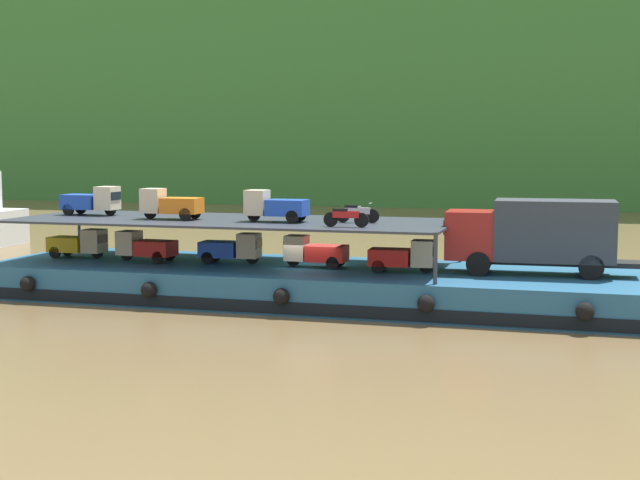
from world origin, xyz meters
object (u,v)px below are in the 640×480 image
(cargo_barge, at_px, (312,284))
(motorcycle_upper_port, at_px, (346,217))
(mini_truck_lower_mid, at_px, (232,248))
(mini_truck_lower_fore, at_px, (315,252))
(mini_truck_upper_stern, at_px, (92,201))
(mini_truck_upper_fore, at_px, (275,206))
(motorcycle_upper_centre, at_px, (357,213))
(covered_lorry, at_px, (535,234))
(mini_truck_upper_mid, at_px, (170,204))
(mini_truck_lower_aft, at_px, (145,246))
(mini_truck_lower_stern, at_px, (79,243))
(mini_truck_lower_bow, at_px, (403,256))

(cargo_barge, relative_size, motorcycle_upper_port, 15.27)
(mini_truck_lower_mid, xyz_separation_m, mini_truck_lower_fore, (3.99, -0.19, 0.00))
(mini_truck_upper_stern, height_order, mini_truck_upper_fore, same)
(cargo_barge, relative_size, mini_truck_upper_stern, 10.50)
(mini_truck_upper_stern, bearing_deg, cargo_barge, -2.79)
(motorcycle_upper_centre, bearing_deg, mini_truck_lower_mid, 178.80)
(mini_truck_upper_fore, bearing_deg, cargo_barge, 19.99)
(covered_lorry, distance_m, mini_truck_upper_mid, 16.07)
(covered_lorry, relative_size, mini_truck_lower_fore, 2.89)
(mini_truck_lower_aft, bearing_deg, mini_truck_lower_fore, 2.08)
(covered_lorry, relative_size, mini_truck_lower_stern, 2.87)
(cargo_barge, height_order, covered_lorry, covered_lorry)
(motorcycle_upper_port, bearing_deg, covered_lorry, 18.50)
(mini_truck_upper_fore, xyz_separation_m, motorcycle_upper_centre, (3.54, 0.57, -0.26))
(mini_truck_upper_fore, relative_size, motorcycle_upper_centre, 1.44)
(cargo_barge, relative_size, mini_truck_upper_mid, 10.51)
(mini_truck_lower_fore, bearing_deg, motorcycle_upper_port, -46.74)
(mini_truck_lower_bow, height_order, mini_truck_upper_mid, mini_truck_upper_mid)
(covered_lorry, bearing_deg, motorcycle_upper_port, -161.50)
(covered_lorry, bearing_deg, mini_truck_upper_mid, -176.48)
(mini_truck_lower_fore, height_order, mini_truck_upper_mid, mini_truck_upper_mid)
(motorcycle_upper_centre, bearing_deg, covered_lorry, 2.76)
(mini_truck_upper_fore, bearing_deg, mini_truck_upper_stern, 173.57)
(mini_truck_lower_stern, height_order, motorcycle_upper_port, motorcycle_upper_port)
(mini_truck_lower_fore, bearing_deg, covered_lorry, 2.59)
(mini_truck_lower_mid, relative_size, mini_truck_lower_fore, 1.01)
(mini_truck_lower_mid, bearing_deg, mini_truck_lower_aft, -173.29)
(mini_truck_lower_mid, distance_m, mini_truck_lower_fore, 4.00)
(mini_truck_lower_bow, xyz_separation_m, motorcycle_upper_centre, (-2.14, 0.56, 1.74))
(mini_truck_lower_aft, xyz_separation_m, mini_truck_lower_fore, (8.07, 0.29, 0.00))
(motorcycle_upper_centre, bearing_deg, cargo_barge, -179.24)
(mini_truck_upper_stern, distance_m, mini_truck_upper_mid, 4.77)
(mini_truck_lower_stern, xyz_separation_m, mini_truck_upper_mid, (5.09, -0.61, 2.00))
(cargo_barge, xyz_separation_m, mini_truck_lower_aft, (-7.91, -0.33, 1.44))
(cargo_barge, distance_m, motorcycle_upper_centre, 3.79)
(mini_truck_lower_stern, bearing_deg, mini_truck_lower_bow, -1.96)
(mini_truck_lower_mid, xyz_separation_m, mini_truck_upper_mid, (-2.65, -0.75, 2.00))
(mini_truck_lower_aft, distance_m, mini_truck_lower_bow, 12.11)
(mini_truck_upper_stern, relative_size, motorcycle_upper_port, 1.45)
(mini_truck_lower_bow, relative_size, mini_truck_upper_fore, 1.02)
(mini_truck_lower_bow, bearing_deg, mini_truck_upper_mid, -179.65)
(mini_truck_lower_bow, distance_m, mini_truck_upper_mid, 10.86)
(cargo_barge, xyz_separation_m, motorcycle_upper_centre, (2.05, 0.03, 3.18))
(mini_truck_lower_bow, xyz_separation_m, mini_truck_upper_fore, (-5.69, -0.01, 2.00))
(mini_truck_lower_bow, bearing_deg, mini_truck_lower_stern, 178.04)
(motorcycle_upper_port, bearing_deg, mini_truck_upper_stern, 168.71)
(mini_truck_lower_stern, xyz_separation_m, mini_truck_lower_mid, (7.74, 0.14, 0.00))
(mini_truck_upper_mid, xyz_separation_m, motorcycle_upper_centre, (8.53, 0.62, -0.26))
(covered_lorry, bearing_deg, mini_truck_lower_aft, -177.64)
(mini_truck_upper_stern, relative_size, mini_truck_upper_mid, 1.00)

